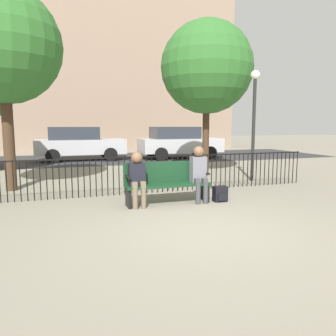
{
  "coord_description": "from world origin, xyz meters",
  "views": [
    {
      "loc": [
        -2.22,
        -4.8,
        1.74
      ],
      "look_at": [
        0.0,
        1.89,
        0.8
      ],
      "focal_mm": 35.0,
      "sensor_mm": 36.0,
      "label": 1
    }
  ],
  "objects_px": {
    "park_bench": "(167,181)",
    "seated_person_1": "(199,171)",
    "tree_2": "(207,68)",
    "parked_car_0": "(179,142)",
    "seated_person_0": "(137,176)",
    "parked_car_1": "(79,143)",
    "tree_0": "(3,46)",
    "lamp_post": "(254,108)",
    "backpack": "(220,194)"
  },
  "relations": [
    {
      "from": "park_bench",
      "to": "lamp_post",
      "type": "height_order",
      "value": "lamp_post"
    },
    {
      "from": "seated_person_0",
      "to": "seated_person_1",
      "type": "bearing_deg",
      "value": 0.2
    },
    {
      "from": "park_bench",
      "to": "lamp_post",
      "type": "xyz_separation_m",
      "value": [
        3.43,
        1.95,
        1.74
      ]
    },
    {
      "from": "seated_person_0",
      "to": "parked_car_0",
      "type": "bearing_deg",
      "value": 64.9
    },
    {
      "from": "park_bench",
      "to": "tree_0",
      "type": "bearing_deg",
      "value": 142.53
    },
    {
      "from": "backpack",
      "to": "parked_car_1",
      "type": "xyz_separation_m",
      "value": [
        -2.53,
        9.9,
        0.67
      ]
    },
    {
      "from": "park_bench",
      "to": "backpack",
      "type": "bearing_deg",
      "value": -11.1
    },
    {
      "from": "seated_person_0",
      "to": "tree_0",
      "type": "xyz_separation_m",
      "value": [
        -2.78,
        2.8,
        3.03
      ]
    },
    {
      "from": "tree_0",
      "to": "parked_car_1",
      "type": "height_order",
      "value": "tree_0"
    },
    {
      "from": "tree_0",
      "to": "parked_car_0",
      "type": "bearing_deg",
      "value": 42.1
    },
    {
      "from": "tree_0",
      "to": "lamp_post",
      "type": "bearing_deg",
      "value": -5.9
    },
    {
      "from": "backpack",
      "to": "parked_car_1",
      "type": "relative_size",
      "value": 0.08
    },
    {
      "from": "backpack",
      "to": "tree_0",
      "type": "xyz_separation_m",
      "value": [
        -4.68,
        2.9,
        3.53
      ]
    },
    {
      "from": "seated_person_0",
      "to": "parked_car_0",
      "type": "relative_size",
      "value": 0.28
    },
    {
      "from": "backpack",
      "to": "seated_person_1",
      "type": "bearing_deg",
      "value": 167.44
    },
    {
      "from": "backpack",
      "to": "lamp_post",
      "type": "xyz_separation_m",
      "value": [
        2.23,
        2.19,
        2.07
      ]
    },
    {
      "from": "tree_0",
      "to": "seated_person_0",
      "type": "bearing_deg",
      "value": -45.16
    },
    {
      "from": "backpack",
      "to": "parked_car_0",
      "type": "xyz_separation_m",
      "value": [
        2.42,
        9.32,
        0.67
      ]
    },
    {
      "from": "tree_2",
      "to": "parked_car_0",
      "type": "height_order",
      "value": "tree_2"
    },
    {
      "from": "tree_2",
      "to": "seated_person_0",
      "type": "bearing_deg",
      "value": -131.4
    },
    {
      "from": "park_bench",
      "to": "parked_car_1",
      "type": "relative_size",
      "value": 0.45
    },
    {
      "from": "park_bench",
      "to": "tree_0",
      "type": "relative_size",
      "value": 0.36
    },
    {
      "from": "lamp_post",
      "to": "parked_car_1",
      "type": "bearing_deg",
      "value": 121.67
    },
    {
      "from": "parked_car_0",
      "to": "parked_car_1",
      "type": "relative_size",
      "value": 1.0
    },
    {
      "from": "tree_2",
      "to": "parked_car_0",
      "type": "distance_m",
      "value": 6.22
    },
    {
      "from": "seated_person_1",
      "to": "park_bench",
      "type": "bearing_deg",
      "value": 169.91
    },
    {
      "from": "seated_person_0",
      "to": "seated_person_1",
      "type": "xyz_separation_m",
      "value": [
        1.41,
        0.0,
        0.05
      ]
    },
    {
      "from": "backpack",
      "to": "parked_car_1",
      "type": "distance_m",
      "value": 10.23
    },
    {
      "from": "tree_2",
      "to": "lamp_post",
      "type": "bearing_deg",
      "value": -63.57
    },
    {
      "from": "seated_person_1",
      "to": "parked_car_0",
      "type": "relative_size",
      "value": 0.3
    },
    {
      "from": "parked_car_1",
      "to": "parked_car_0",
      "type": "bearing_deg",
      "value": -6.68
    },
    {
      "from": "parked_car_0",
      "to": "seated_person_0",
      "type": "bearing_deg",
      "value": -115.1
    },
    {
      "from": "tree_2",
      "to": "lamp_post",
      "type": "xyz_separation_m",
      "value": [
        0.82,
        -1.66,
        -1.4
      ]
    },
    {
      "from": "seated_person_0",
      "to": "tree_0",
      "type": "distance_m",
      "value": 4.97
    },
    {
      "from": "park_bench",
      "to": "seated_person_0",
      "type": "distance_m",
      "value": 0.73
    },
    {
      "from": "seated_person_0",
      "to": "parked_car_1",
      "type": "relative_size",
      "value": 0.28
    },
    {
      "from": "park_bench",
      "to": "lamp_post",
      "type": "bearing_deg",
      "value": 29.66
    },
    {
      "from": "park_bench",
      "to": "parked_car_1",
      "type": "xyz_separation_m",
      "value": [
        -1.33,
        9.66,
        0.34
      ]
    },
    {
      "from": "tree_0",
      "to": "lamp_post",
      "type": "distance_m",
      "value": 7.1
    },
    {
      "from": "parked_car_0",
      "to": "parked_car_1",
      "type": "height_order",
      "value": "same"
    },
    {
      "from": "lamp_post",
      "to": "parked_car_1",
      "type": "distance_m",
      "value": 9.16
    },
    {
      "from": "seated_person_1",
      "to": "parked_car_1",
      "type": "xyz_separation_m",
      "value": [
        -2.04,
        9.79,
        0.12
      ]
    },
    {
      "from": "backpack",
      "to": "lamp_post",
      "type": "distance_m",
      "value": 3.75
    },
    {
      "from": "seated_person_0",
      "to": "seated_person_1",
      "type": "height_order",
      "value": "seated_person_1"
    },
    {
      "from": "lamp_post",
      "to": "seated_person_0",
      "type": "bearing_deg",
      "value": -153.19
    },
    {
      "from": "tree_0",
      "to": "lamp_post",
      "type": "height_order",
      "value": "tree_0"
    },
    {
      "from": "seated_person_0",
      "to": "seated_person_1",
      "type": "relative_size",
      "value": 0.93
    },
    {
      "from": "seated_person_1",
      "to": "lamp_post",
      "type": "bearing_deg",
      "value": 37.44
    },
    {
      "from": "park_bench",
      "to": "seated_person_1",
      "type": "bearing_deg",
      "value": -10.09
    },
    {
      "from": "backpack",
      "to": "seated_person_0",
      "type": "bearing_deg",
      "value": 176.87
    }
  ]
}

